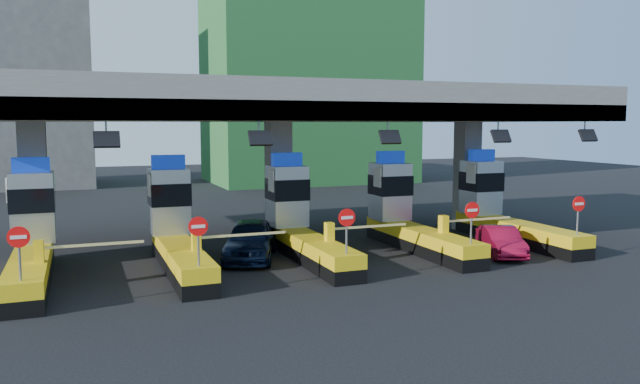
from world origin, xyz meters
name	(u,v)px	position (x,y,z in m)	size (l,w,h in m)	color
ground	(301,256)	(0.00, 0.00, 0.00)	(120.00, 120.00, 0.00)	black
toll_canopy	(279,107)	(0.00, 2.87, 6.13)	(28.00, 12.09, 7.00)	slate
toll_lane_far_left	(32,237)	(-10.00, 0.28, 1.40)	(4.43, 8.00, 4.16)	black
toll_lane_left	(175,229)	(-5.00, 0.28, 1.40)	(4.43, 8.00, 4.16)	black
toll_lane_center	(299,221)	(0.00, 0.28, 1.40)	(4.43, 8.00, 4.16)	black
toll_lane_right	(406,215)	(5.00, 0.28, 1.40)	(4.43, 8.00, 4.16)	black
toll_lane_far_right	(500,209)	(10.00, 0.28, 1.40)	(4.43, 8.00, 4.16)	black
bg_building_scaffold	(307,31)	(12.00, 32.00, 14.00)	(18.00, 12.00, 28.00)	#1E5926
bg_building_concrete	(3,81)	(-14.00, 36.00, 9.00)	(14.00, 10.00, 18.00)	#4C4C49
van	(250,240)	(-2.08, 0.18, 0.80)	(1.89, 4.70, 1.60)	black
red_car	(501,241)	(7.71, -2.84, 0.59)	(1.25, 3.60, 1.19)	maroon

